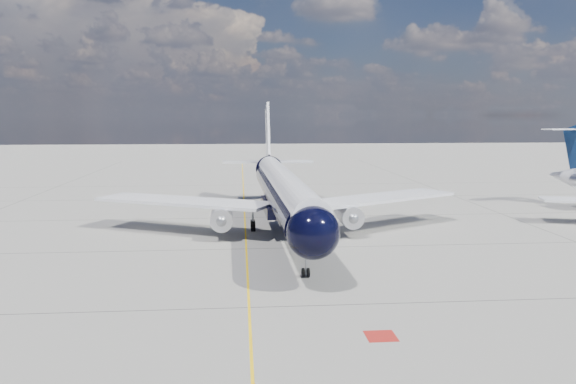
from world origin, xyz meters
name	(u,v)px	position (x,y,z in m)	size (l,w,h in m)	color
ground	(244,210)	(0.00, 30.00, 0.00)	(320.00, 320.00, 0.00)	gray
taxiway_centerline	(245,218)	(0.00, 25.00, 0.00)	(0.16, 160.00, 0.01)	yellow
red_marking	(381,336)	(6.80, -10.00, 0.00)	(1.60, 1.60, 0.01)	maroon
main_airliner	(283,190)	(3.74, 17.73, 4.10)	(37.54, 45.64, 13.20)	black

